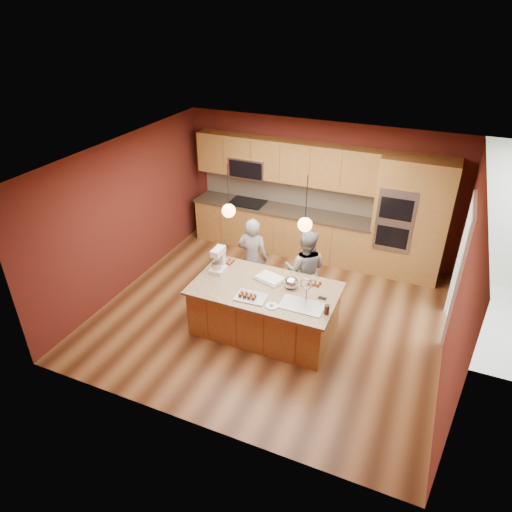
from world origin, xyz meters
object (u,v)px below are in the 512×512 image
at_px(person_left, 253,258).
at_px(person_right, 305,270).
at_px(mixing_bowl, 291,283).
at_px(stand_mixer, 218,261).
at_px(island, 265,309).

relative_size(person_left, person_right, 1.02).
relative_size(person_right, mixing_bowl, 6.51).
bearing_deg(person_right, mixing_bowl, 80.06).
relative_size(person_left, stand_mixer, 3.63).
height_order(person_right, stand_mixer, person_right).
bearing_deg(stand_mixer, person_left, 68.98).
xyz_separation_m(person_left, person_right, (0.96, 0.00, -0.02)).
bearing_deg(person_left, mixing_bowl, 137.48).
relative_size(island, person_right, 1.53).
xyz_separation_m(island, person_left, (-0.60, 0.88, 0.32)).
distance_m(person_right, mixing_bowl, 0.74).
distance_m(person_left, stand_mixer, 0.81).
xyz_separation_m(island, mixing_bowl, (0.35, 0.16, 0.49)).
xyz_separation_m(stand_mixer, mixing_bowl, (1.24, 0.00, -0.09)).
bearing_deg(person_right, stand_mixer, 20.27).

